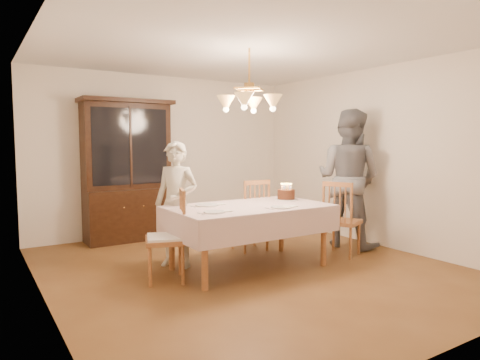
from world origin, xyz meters
TOP-DOWN VIEW (x-y plane):
  - ground at (0.00, 0.00)m, footprint 5.00×5.00m
  - room_shell at (0.00, 0.00)m, footprint 5.00×5.00m
  - dining_table at (0.00, 0.00)m, footprint 1.90×1.10m
  - china_hutch at (-0.75, 2.25)m, footprint 1.38×0.54m
  - chair_far_side at (0.49, 0.70)m, footprint 0.46×0.44m
  - chair_left_end at (-1.03, 0.08)m, footprint 0.54×0.56m
  - chair_right_end at (1.37, -0.18)m, footprint 0.56×0.57m
  - elderly_woman at (-0.71, 0.53)m, footprint 0.63×0.66m
  - adult_in_grey at (1.84, 0.16)m, footprint 1.02×1.16m
  - birthday_cake at (0.68, 0.15)m, footprint 0.30×0.30m
  - place_setting_near_left at (-0.59, -0.24)m, footprint 0.38×0.23m
  - place_setting_near_right at (0.23, -0.35)m, footprint 0.39×0.24m
  - place_setting_far_left at (-0.42, 0.26)m, footprint 0.42×0.27m
  - chandelier at (-0.00, -0.00)m, footprint 0.62×0.62m

SIDE VIEW (x-z plane):
  - ground at x=0.00m, z-range 0.00..0.00m
  - chair_far_side at x=0.49m, z-range -0.06..0.94m
  - chair_right_end at x=1.37m, z-range -0.06..0.94m
  - chair_left_end at x=-1.03m, z-range -0.05..0.95m
  - dining_table at x=0.00m, z-range 0.30..1.06m
  - elderly_woman at x=-0.71m, z-range 0.00..1.53m
  - place_setting_near_left at x=-0.59m, z-range 0.76..0.77m
  - place_setting_near_right at x=0.23m, z-range 0.76..0.77m
  - place_setting_far_left at x=-0.42m, z-range 0.76..0.77m
  - birthday_cake at x=0.68m, z-range 0.71..0.93m
  - adult_in_grey at x=1.84m, z-range 0.00..1.98m
  - china_hutch at x=-0.75m, z-range -0.04..2.12m
  - room_shell at x=0.00m, z-range -0.92..4.08m
  - chandelier at x=0.00m, z-range 1.61..2.34m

